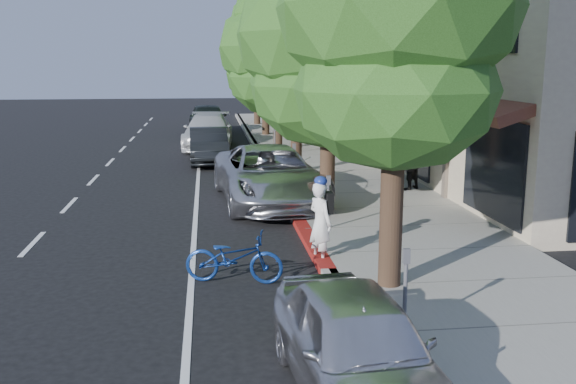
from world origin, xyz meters
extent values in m
plane|color=black|center=(0.00, 0.00, 0.00)|extent=(120.00, 120.00, 0.00)
cube|color=gray|center=(2.30, 8.00, 0.07)|extent=(4.60, 56.00, 0.15)
cube|color=#9E998E|center=(0.00, 8.00, 0.07)|extent=(0.30, 56.00, 0.15)
cube|color=maroon|center=(0.00, 1.00, 0.07)|extent=(0.32, 4.00, 0.15)
cube|color=beige|center=(9.60, 18.00, 3.50)|extent=(10.00, 36.00, 7.00)
cylinder|color=black|center=(0.90, -2.00, 1.38)|extent=(0.40, 0.40, 2.77)
ellipsoid|color=#234815|center=(0.90, -2.00, 3.56)|extent=(3.47, 3.47, 2.77)
ellipsoid|color=#234815|center=(0.90, -2.00, 4.90)|extent=(4.08, 4.08, 3.26)
cylinder|color=black|center=(0.90, 4.00, 1.33)|extent=(0.40, 0.40, 2.67)
ellipsoid|color=#234815|center=(0.90, 4.00, 3.43)|extent=(4.14, 4.14, 3.31)
ellipsoid|color=#234815|center=(0.90, 4.00, 4.72)|extent=(4.87, 4.87, 3.89)
cylinder|color=black|center=(0.90, 10.00, 1.29)|extent=(0.40, 0.40, 2.57)
ellipsoid|color=#234815|center=(0.90, 10.00, 3.31)|extent=(3.38, 3.38, 2.70)
ellipsoid|color=#234815|center=(0.90, 10.00, 4.55)|extent=(3.98, 3.98, 3.18)
ellipsoid|color=#234815|center=(0.90, 10.00, 5.88)|extent=(2.98, 2.98, 2.39)
cylinder|color=black|center=(0.90, 16.00, 1.31)|extent=(0.40, 0.40, 2.62)
ellipsoid|color=#234815|center=(0.90, 16.00, 3.37)|extent=(4.49, 4.49, 3.59)
ellipsoid|color=#234815|center=(0.90, 16.00, 4.65)|extent=(5.28, 5.28, 4.23)
ellipsoid|color=#234815|center=(0.90, 16.00, 6.00)|extent=(3.96, 3.96, 3.17)
cylinder|color=black|center=(0.90, 22.00, 1.32)|extent=(0.40, 0.40, 2.65)
ellipsoid|color=#234815|center=(0.90, 22.00, 3.40)|extent=(4.32, 4.32, 3.46)
ellipsoid|color=#234815|center=(0.90, 22.00, 4.69)|extent=(5.09, 5.09, 4.07)
ellipsoid|color=#234815|center=(0.90, 22.00, 6.05)|extent=(3.81, 3.81, 3.05)
cylinder|color=black|center=(0.90, 28.00, 1.25)|extent=(0.40, 0.40, 2.50)
ellipsoid|color=#234815|center=(0.90, 28.00, 3.21)|extent=(3.75, 3.75, 3.00)
ellipsoid|color=#234815|center=(0.90, 28.00, 4.42)|extent=(4.41, 4.41, 3.53)
ellipsoid|color=#234815|center=(0.90, 28.00, 5.71)|extent=(3.31, 3.31, 2.65)
imported|color=white|center=(-0.02, -0.15, 0.84)|extent=(0.64, 0.73, 1.67)
imported|color=navy|center=(-1.80, -1.13, 0.48)|extent=(1.92, 1.05, 0.96)
imported|color=silver|center=(-0.50, 5.50, 0.82)|extent=(3.18, 6.11, 1.64)
imported|color=black|center=(-2.20, 13.30, 0.70)|extent=(1.60, 4.30, 1.40)
imported|color=silver|center=(-2.20, 17.92, 0.79)|extent=(2.54, 5.56, 1.58)
imported|color=black|center=(-2.20, 23.88, 0.85)|extent=(2.30, 5.10, 1.70)
imported|color=silver|center=(-0.50, -5.50, 0.67)|extent=(1.90, 4.05, 1.34)
imported|color=black|center=(3.86, 6.31, 0.95)|extent=(0.99, 0.93, 1.61)
camera|label=1|loc=(-2.23, -12.50, 4.03)|focal=40.00mm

